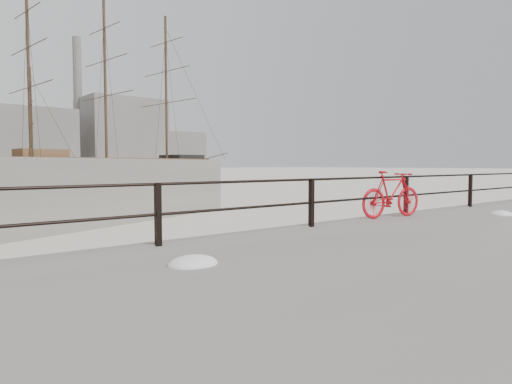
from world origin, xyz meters
TOP-DOWN VIEW (x-y plane):
  - ground at (0.00, 0.00)m, footprint 400.00×400.00m
  - guardrail at (0.00, -0.15)m, footprint 28.00×0.10m
  - bicycle at (-0.82, -0.26)m, footprint 1.91×0.60m
  - barque_black at (26.37, 86.45)m, footprint 67.73×28.24m
  - industrial_west at (20.00, 140.00)m, footprint 32.00×18.00m
  - industrial_mid at (55.00, 145.00)m, footprint 26.00×20.00m
  - industrial_east at (78.00, 150.00)m, footprint 20.00×16.00m
  - smokestack at (42.00, 150.00)m, footprint 2.80×2.80m

SIDE VIEW (x-z plane):
  - ground at x=0.00m, z-range 0.00..0.00m
  - barque_black at x=26.37m, z-range -18.43..18.43m
  - guardrail at x=0.00m, z-range 0.35..1.35m
  - bicycle at x=-0.82m, z-range 0.35..1.49m
  - industrial_east at x=78.00m, z-range 0.00..14.00m
  - industrial_west at x=20.00m, z-range 0.00..18.00m
  - industrial_mid at x=55.00m, z-range 0.00..24.00m
  - smokestack at x=42.00m, z-range 0.00..44.00m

